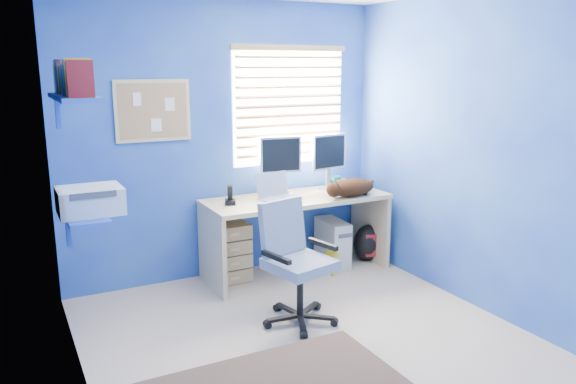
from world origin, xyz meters
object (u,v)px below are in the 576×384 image
laptop (279,188)px  tower_pc (332,243)px  office_chair (296,278)px  cat (351,187)px  desk (296,235)px

laptop → tower_pc: bearing=-4.2°
office_chair → cat: bearing=35.8°
desk → cat: 0.68m
desk → office_chair: office_chair is taller
desk → cat: (0.47, -0.20, 0.45)m
desk → office_chair: bearing=-118.6°
laptop → office_chair: size_ratio=0.36×
cat → office_chair: office_chair is taller
cat → tower_pc: cat is taller
laptop → tower_pc: (0.61, 0.05, -0.62)m
cat → desk: bearing=140.3°
desk → tower_pc: bearing=5.3°
desk → laptop: (-0.18, -0.01, 0.48)m
desk → laptop: 0.51m
laptop → tower_pc: laptop is taller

